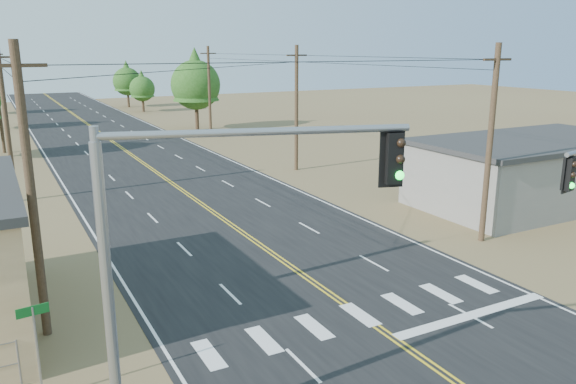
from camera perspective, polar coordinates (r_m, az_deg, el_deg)
road at (r=40.58m, az=-10.86°, el=0.28°), size 15.00×200.00×0.02m
building_right at (r=39.34m, az=23.54°, el=1.86°), size 15.00×8.00×4.00m
utility_pole_left_near at (r=20.26m, az=-24.64°, el=-0.06°), size 1.80×0.30×10.00m
utility_pole_left_mid at (r=39.99m, az=-26.69°, el=6.25°), size 1.80×0.30×10.00m
utility_pole_right_near at (r=29.85m, az=19.82°, el=4.67°), size 1.80×0.30×10.00m
utility_pole_right_mid at (r=45.60m, az=0.86°, el=8.58°), size 1.80×0.30×10.00m
utility_pole_right_far at (r=63.78m, az=-7.99°, el=10.10°), size 1.80×0.30×10.00m
signal_mast_left at (r=13.10m, az=-9.05°, el=-4.43°), size 6.96×2.38×8.12m
street_sign at (r=17.54m, az=-24.25°, el=-13.32°), size 0.85×0.14×2.89m
tree_right_near at (r=69.80m, az=-9.39°, el=11.19°), size 5.95×5.95×9.92m
tree_right_mid at (r=92.32m, az=-14.61°, el=10.36°), size 3.92×3.92×6.53m
tree_right_far at (r=100.55m, az=-16.05°, el=11.01°), size 4.69×4.69×7.82m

